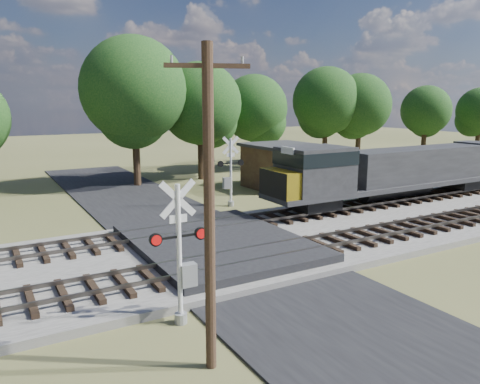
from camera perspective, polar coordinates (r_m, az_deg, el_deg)
ground at (r=20.94m, az=-2.19°, el=-7.65°), size 160.00×160.00×0.00m
ballast_bed at (r=27.13m, az=16.41°, el=-3.37°), size 140.00×10.00×0.30m
road at (r=20.93m, az=-2.19°, el=-7.54°), size 7.00×60.00×0.08m
crossing_panel at (r=21.26m, az=-2.82°, el=-6.46°), size 7.00×9.00×0.62m
track_near at (r=20.81m, az=8.10°, el=-6.67°), size 140.00×2.60×0.33m
track_far at (r=24.78m, az=1.02°, el=-3.64°), size 140.00×2.60×0.33m
crossing_signal_near at (r=14.35m, az=-7.04°, el=-8.83°), size 1.81×0.39×4.49m
crossing_signal_far at (r=29.86m, az=-1.29°, el=1.78°), size 1.82×0.40×4.51m
utility_pole at (r=11.25m, az=-3.77°, el=-1.62°), size 1.89×0.76×8.05m
equipment_shed at (r=36.51m, az=5.01°, el=3.25°), size 5.24×5.24×3.43m
treeline at (r=40.01m, az=-11.20°, el=10.68°), size 83.58×12.39×11.58m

